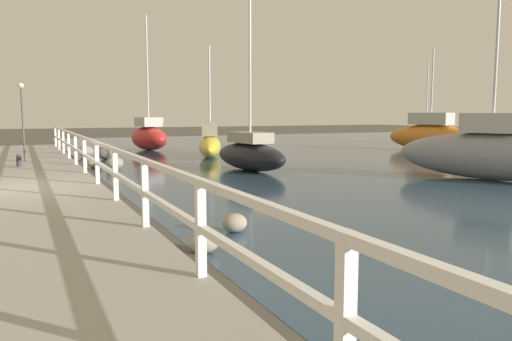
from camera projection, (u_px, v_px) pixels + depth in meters
The scene contains 17 objects.
ground_plane at pixel (9, 199), 11.96m from camera, with size 120.00×120.00×0.00m, color #4C473D.
dock_walkway at pixel (9, 194), 11.94m from camera, with size 4.33×36.00×0.23m.
railing at pixel (97, 155), 12.72m from camera, with size 0.10×32.50×1.10m.
boulder_water_edge at pixel (235, 223), 8.56m from camera, with size 0.43×0.39×0.33m.
boulder_upstream at pixel (204, 241), 7.28m from camera, with size 0.46×0.41×0.34m.
boulder_mid_strip at pixel (115, 163), 18.10m from camera, with size 0.62×0.56×0.47m.
boulder_far_strip at pixel (106, 153), 22.05m from camera, with size 0.80×0.72×0.60m.
boulder_downstream at pixel (94, 163), 18.52m from camera, with size 0.48×0.43×0.36m.
boulder_near_dock at pixel (86, 151), 23.34m from camera, with size 0.70×0.63×0.52m.
mooring_bollard at pixel (19, 160), 16.94m from camera, with size 0.17×0.17×0.42m.
dock_lamp at pixel (22, 110), 18.68m from camera, with size 0.20×0.20×2.93m.
sailboat_yellow at pixel (210, 144), 23.50m from camera, with size 2.89×5.46×5.13m.
sailboat_gray at pixel (491, 154), 15.22m from camera, with size 3.34×6.08×6.02m.
sailboat_orange at pixel (430, 135), 27.34m from camera, with size 2.48×5.37×5.48m.
sailboat_teal at pixel (426, 132), 34.45m from camera, with size 1.45×3.04×5.62m.
sailboat_black at pixel (250, 154), 17.75m from camera, with size 1.69×4.20×7.69m.
sailboat_red at pixel (149, 136), 27.57m from camera, with size 2.04×3.78×7.29m.
Camera 1 is at (0.32, -13.21, 2.03)m, focal length 35.00 mm.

